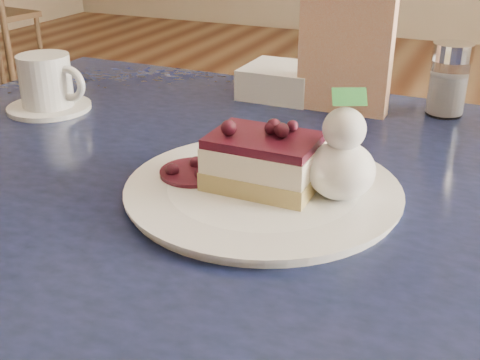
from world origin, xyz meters
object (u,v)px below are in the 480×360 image
at_px(main_table, 277,235).
at_px(dessert_plate, 263,190).
at_px(coffee_set, 48,86).
at_px(cheesecake_slice, 263,162).

distance_m(main_table, dessert_plate, 0.11).
bearing_deg(coffee_set, main_table, -12.98).
bearing_deg(main_table, dessert_plate, -90.00).
relative_size(main_table, cheesecake_slice, 9.99).
bearing_deg(main_table, cheesecake_slice, -90.00).
height_order(cheesecake_slice, coffee_set, coffee_set).
height_order(main_table, coffee_set, coffee_set).
xyz_separation_m(dessert_plate, coffee_set, (-0.46, 0.16, 0.04)).
bearing_deg(dessert_plate, main_table, 89.11).
bearing_deg(cheesecake_slice, dessert_plate, 27.45).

